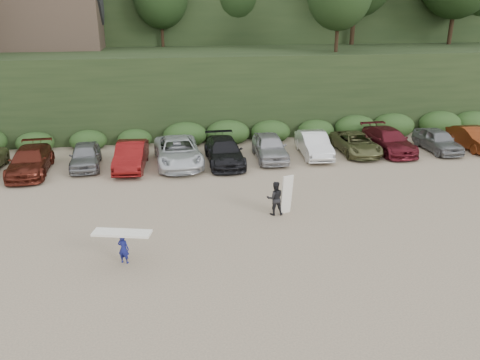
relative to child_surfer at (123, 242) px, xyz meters
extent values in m
plane|color=tan|center=(5.15, 1.88, -0.90)|extent=(120.00, 120.00, 0.00)
cube|color=black|center=(5.15, 23.88, 2.10)|extent=(80.00, 14.00, 6.00)
cube|color=black|center=(5.15, 41.88, 7.10)|extent=(90.00, 30.00, 16.00)
cube|color=#2B491E|center=(4.60, 16.38, -0.30)|extent=(46.20, 2.00, 1.20)
cube|color=brown|center=(-6.85, 25.88, 7.10)|extent=(8.00, 6.00, 4.00)
imported|color=#531C13|center=(-6.13, 11.51, -0.15)|extent=(2.31, 5.28, 1.51)
imported|color=gray|center=(-3.09, 12.16, -0.16)|extent=(2.02, 4.42, 1.47)
imported|color=maroon|center=(-0.31, 11.49, -0.10)|extent=(2.04, 4.95, 1.59)
imported|color=silver|center=(2.54, 11.82, -0.08)|extent=(3.08, 6.04, 1.64)
imported|color=black|center=(5.40, 11.54, -0.13)|extent=(2.24, 5.34, 1.54)
imported|color=#A7A7AC|center=(8.43, 11.96, -0.09)|extent=(2.11, 4.85, 1.63)
imported|color=silver|center=(11.42, 12.09, -0.12)|extent=(1.97, 4.85, 1.57)
imported|color=brown|center=(14.40, 12.27, -0.22)|extent=(2.33, 4.94, 1.37)
imported|color=maroon|center=(16.74, 12.25, -0.13)|extent=(2.36, 5.39, 1.54)
imported|color=slate|center=(20.13, 11.86, -0.15)|extent=(1.78, 4.41, 1.50)
imported|color=#66280F|center=(22.82, 11.93, -0.16)|extent=(1.61, 4.52, 1.48)
imported|color=navy|center=(0.00, 0.00, -0.30)|extent=(0.52, 0.43, 1.21)
cube|color=white|center=(0.00, 0.00, 0.38)|extent=(2.29, 1.15, 0.09)
imported|color=black|center=(6.75, 3.45, -0.07)|extent=(0.82, 0.65, 1.66)
cube|color=white|center=(7.31, 3.43, 0.08)|extent=(0.61, 0.44, 1.95)
camera|label=1|loc=(1.84, -16.34, 8.40)|focal=35.00mm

